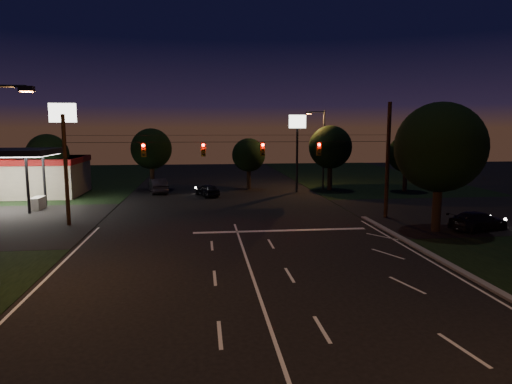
{
  "coord_description": "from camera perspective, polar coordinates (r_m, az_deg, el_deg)",
  "views": [
    {
      "loc": [
        -2.31,
        -18.86,
        7.06
      ],
      "look_at": [
        1.07,
        9.59,
        3.0
      ],
      "focal_mm": 32.0,
      "sensor_mm": 36.0,
      "label": 1
    }
  ],
  "objects": [
    {
      "name": "tree_far_a",
      "position": [
        51.5,
        -24.54,
        4.22
      ],
      "size": [
        4.2,
        4.2,
        6.42
      ],
      "color": "black",
      "rests_on": "ground"
    },
    {
      "name": "utility_pole_left",
      "position": [
        35.92,
        -22.32,
        -3.88
      ],
      "size": [
        0.28,
        0.28,
        8.0
      ],
      "primitive_type": "cylinder",
      "color": "black",
      "rests_on": "ground"
    },
    {
      "name": "car_cross",
      "position": [
        35.09,
        26.02,
        -3.27
      ],
      "size": [
        4.91,
        3.25,
        1.32
      ],
      "primitive_type": "imported",
      "rotation": [
        0.0,
        0.0,
        1.91
      ],
      "color": "black",
      "rests_on": "ground"
    },
    {
      "name": "tree_far_d",
      "position": [
        52.06,
        9.26,
        5.5
      ],
      "size": [
        4.8,
        4.8,
        7.3
      ],
      "color": "black",
      "rests_on": "ground"
    },
    {
      "name": "tree_far_c",
      "position": [
        52.34,
        -0.92,
        4.6
      ],
      "size": [
        3.8,
        3.8,
        5.86
      ],
      "color": "black",
      "rests_on": "ground"
    },
    {
      "name": "utility_pole_right",
      "position": [
        37.43,
        15.87,
        -3.12
      ],
      "size": [
        0.3,
        0.3,
        9.0
      ],
      "primitive_type": "cylinder",
      "color": "black",
      "rests_on": "ground"
    },
    {
      "name": "ground",
      "position": [
        20.27,
        0.2,
        -12.31
      ],
      "size": [
        140.0,
        140.0,
        0.0
      ],
      "primitive_type": "plane",
      "color": "black",
      "rests_on": "ground"
    },
    {
      "name": "cross_street_right",
      "position": [
        41.99,
        25.48,
        -2.41
      ],
      "size": [
        20.0,
        16.0,
        0.02
      ],
      "primitive_type": "cube",
      "color": "black",
      "rests_on": "ground"
    },
    {
      "name": "tree_far_b",
      "position": [
        53.35,
        -12.92,
        5.23
      ],
      "size": [
        4.6,
        4.6,
        6.98
      ],
      "color": "black",
      "rests_on": "ground"
    },
    {
      "name": "stop_bar",
      "position": [
        31.62,
        3.08,
        -4.84
      ],
      "size": [
        12.0,
        0.5,
        0.01
      ],
      "primitive_type": "cube",
      "color": "silver",
      "rests_on": "ground"
    },
    {
      "name": "pole_sign_right",
      "position": [
        49.95,
        5.18,
        7.09
      ],
      "size": [
        1.8,
        0.3,
        8.4
      ],
      "color": "black",
      "rests_on": "ground"
    },
    {
      "name": "tree_right_near",
      "position": [
        33.1,
        21.92,
        5.09
      ],
      "size": [
        6.0,
        6.0,
        8.76
      ],
      "color": "black",
      "rests_on": "ground"
    },
    {
      "name": "tree_far_e",
      "position": [
        53.0,
        18.22,
        4.47
      ],
      "size": [
        4.0,
        4.0,
        6.18
      ],
      "color": "black",
      "rests_on": "ground"
    },
    {
      "name": "car_oncoming_b",
      "position": [
        50.67,
        -12.15,
        0.76
      ],
      "size": [
        2.61,
        4.98,
        1.56
      ],
      "primitive_type": "imported",
      "rotation": [
        0.0,
        0.0,
        3.35
      ],
      "color": "black",
      "rests_on": "ground"
    },
    {
      "name": "pole_sign_left_near",
      "position": [
        42.5,
        -22.93,
        7.32
      ],
      "size": [
        2.2,
        0.3,
        9.1
      ],
      "color": "black",
      "rests_on": "ground"
    },
    {
      "name": "signal_span",
      "position": [
        33.94,
        -2.87,
        5.43
      ],
      "size": [
        24.0,
        0.4,
        1.56
      ],
      "color": "black",
      "rests_on": "ground"
    },
    {
      "name": "center_line",
      "position": [
        14.85,
        3.2,
        -20.3
      ],
      "size": [
        0.14,
        40.0,
        0.01
      ],
      "primitive_type": "cube",
      "color": "silver",
      "rests_on": "ground"
    },
    {
      "name": "street_light_right_far",
      "position": [
        52.67,
        8.19,
        6.0
      ],
      "size": [
        2.2,
        0.35,
        9.0
      ],
      "color": "black",
      "rests_on": "ground"
    },
    {
      "name": "car_oncoming_a",
      "position": [
        47.41,
        -6.09,
        0.25
      ],
      "size": [
        2.74,
        4.13,
        1.31
      ],
      "primitive_type": "imported",
      "rotation": [
        0.0,
        0.0,
        3.49
      ],
      "color": "black",
      "rests_on": "ground"
    },
    {
      "name": "gas_station",
      "position": [
        53.2,
        -28.32,
        2.05
      ],
      "size": [
        14.2,
        16.1,
        5.25
      ],
      "color": "gray",
      "rests_on": "ground"
    }
  ]
}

